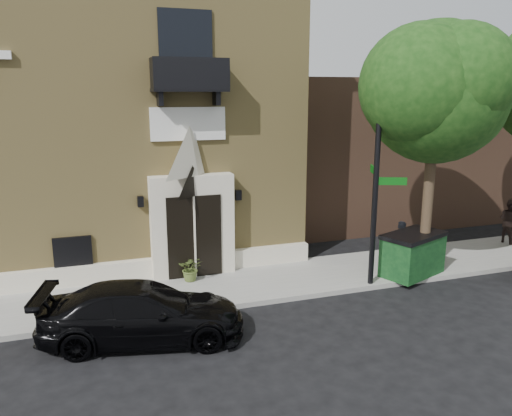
{
  "coord_description": "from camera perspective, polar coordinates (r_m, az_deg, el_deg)",
  "views": [
    {
      "loc": [
        -3.92,
        -12.26,
        5.83
      ],
      "look_at": [
        0.86,
        2.0,
        2.34
      ],
      "focal_mm": 35.0,
      "sensor_mm": 36.0,
      "label": 1
    }
  ],
  "objects": [
    {
      "name": "planter",
      "position": [
        15.59,
        -7.44,
        -6.85
      ],
      "size": [
        0.86,
        0.79,
        0.8
      ],
      "primitive_type": "imported",
      "rotation": [
        0.0,
        0.0,
        -0.27
      ],
      "color": "#54672D",
      "rests_on": "sidewalk"
    },
    {
      "name": "dumpster",
      "position": [
        16.66,
        17.46,
        -4.99
      ],
      "size": [
        2.37,
        1.86,
        1.36
      ],
      "rotation": [
        0.0,
        0.0,
        0.38
      ],
      "color": "#0D3216",
      "rests_on": "sidewalk"
    },
    {
      "name": "neighbour_building",
      "position": [
        26.69,
        18.33,
        6.76
      ],
      "size": [
        18.0,
        8.0,
        6.4
      ],
      "primitive_type": "cube",
      "color": "brown",
      "rests_on": "ground"
    },
    {
      "name": "fire_hydrant",
      "position": [
        16.85,
        17.78,
        -5.97
      ],
      "size": [
        0.42,
        0.34,
        0.74
      ],
      "color": "#A02216",
      "rests_on": "sidewalk"
    },
    {
      "name": "sidewalk",
      "position": [
        15.71,
        1.07,
        -8.43
      ],
      "size": [
        42.0,
        3.0,
        0.15
      ],
      "primitive_type": "cube",
      "color": "gray",
      "rests_on": "ground"
    },
    {
      "name": "church",
      "position": [
        20.27,
        -16.07,
        9.19
      ],
      "size": [
        12.2,
        11.01,
        9.3
      ],
      "color": "tan",
      "rests_on": "ground"
    },
    {
      "name": "pedestrian_near",
      "position": [
        17.41,
        16.07,
        -3.88
      ],
      "size": [
        0.66,
        0.59,
        1.52
      ],
      "primitive_type": "imported",
      "rotation": [
        0.0,
        0.0,
        3.65
      ],
      "color": "black",
      "rests_on": "sidewalk"
    },
    {
      "name": "black_sedan",
      "position": [
        12.46,
        -12.81,
        -11.59
      ],
      "size": [
        5.11,
        2.88,
        1.4
      ],
      "primitive_type": "imported",
      "rotation": [
        0.0,
        0.0,
        1.37
      ],
      "color": "black",
      "rests_on": "ground"
    },
    {
      "name": "street_tree_left",
      "position": [
        16.06,
        20.23,
        12.41
      ],
      "size": [
        4.97,
        4.38,
        7.77
      ],
      "color": "#38281C",
      "rests_on": "sidewalk"
    },
    {
      "name": "pedestrian_far",
      "position": [
        21.52,
        26.99,
        -1.33
      ],
      "size": [
        0.74,
        0.91,
        1.72
      ],
      "primitive_type": "imported",
      "rotation": [
        0.0,
        0.0,
        1.69
      ],
      "color": "#2F2320",
      "rests_on": "sidewalk"
    },
    {
      "name": "ground",
      "position": [
        14.13,
        -0.74,
        -11.3
      ],
      "size": [
        120.0,
        120.0,
        0.0
      ],
      "primitive_type": "plane",
      "color": "black",
      "rests_on": "ground"
    },
    {
      "name": "street_sign",
      "position": [
        14.99,
        13.58,
        2.72
      ],
      "size": [
        0.92,
        1.18,
        6.12
      ],
      "rotation": [
        0.0,
        0.0,
        -0.37
      ],
      "color": "black",
      "rests_on": "sidewalk"
    }
  ]
}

